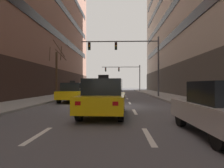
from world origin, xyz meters
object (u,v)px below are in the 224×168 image
Objects in this scene: car_driving_2 at (83,91)px; street_tree_0 at (57,71)px; car_driving_6 at (114,89)px; taxi_driving_5 at (104,98)px; taxi_driving_4 at (73,93)px; traffic_signal_0 at (132,54)px; car_driving_1 at (112,91)px; traffic_signal_1 at (126,72)px; taxi_driving_0 at (98,88)px; car_driving_3 at (115,87)px; car_parked_0 at (223,109)px.

street_tree_0 is at bearing -172.02° from car_driving_2.
street_tree_0 is (-6.12, -5.81, 2.09)m from car_driving_6.
taxi_driving_4 is at bearing 113.55° from taxi_driving_5.
car_driving_6 reaches higher than car_driving_2.
taxi_driving_5 is at bearing -99.26° from traffic_signal_0.
traffic_signal_1 reaches higher than car_driving_1.
taxi_driving_4 is (-0.07, -18.19, -0.07)m from taxi_driving_0.
taxi_driving_5 is 0.53× the size of traffic_signal_0.
car_driving_6 is at bearing 89.97° from car_driving_1.
car_driving_3 is 0.55× the size of traffic_signal_1.
car_driving_6 is (-0.04, 18.11, -0.03)m from taxi_driving_5.
traffic_signal_1 is (5.20, 7.76, 3.24)m from taxi_driving_0.
car_driving_1 is 5.27m from taxi_driving_4.
car_driving_2 is 6.29m from car_driving_6.
car_driving_2 is 0.95× the size of car_driving_3.
traffic_signal_0 is at bearing 5.60° from street_tree_0.
car_driving_1 is at bearing -7.28° from street_tree_0.
car_driving_6 is 0.54× the size of traffic_signal_1.
taxi_driving_0 is 18.19m from taxi_driving_4.
taxi_driving_0 reaches higher than car_driving_2.
street_tree_0 is (-2.99, 5.02, 2.12)m from taxi_driving_4.
taxi_driving_0 is 7.98m from car_driving_6.
street_tree_0 is at bearing -136.52° from car_driving_6.
car_driving_6 is at bearing -67.41° from taxi_driving_0.
traffic_signal_0 is at bearing 36.23° from car_driving_1.
taxi_driving_4 is at bearing -132.35° from traffic_signal_0.
car_driving_3 reaches higher than car_driving_2.
car_driving_3 is at bearing 90.18° from car_driving_1.
taxi_driving_4 is (0.09, -5.42, 0.00)m from car_driving_2.
car_driving_3 is at bearing 79.88° from taxi_driving_4.
street_tree_0 is (-6.16, 12.30, 2.06)m from taxi_driving_5.
car_driving_3 is 6.52m from car_driving_6.
taxi_driving_5 is 13.89m from traffic_signal_0.
taxi_driving_5 reaches higher than car_driving_2.
car_parked_0 is at bearing -80.31° from car_driving_6.
taxi_driving_0 is at bearing 112.98° from traffic_signal_0.
taxi_driving_5 is 18.11m from car_driving_6.
street_tree_0 is at bearing 121.88° from car_parked_0.
taxi_driving_0 is 1.08× the size of car_driving_2.
street_tree_0 is (-6.12, 0.78, 2.13)m from car_driving_1.
car_driving_3 is 28.35m from car_parked_0.
taxi_driving_5 is at bearing -66.45° from taxi_driving_4.
car_driving_3 is (-0.04, 13.11, 0.30)m from car_driving_1.
traffic_signal_1 is (-0.04, 20.11, -0.80)m from traffic_signal_0.
car_driving_1 is at bearing -77.63° from taxi_driving_0.
car_driving_1 is at bearing -143.77° from traffic_signal_0.
street_tree_0 reaches higher than car_driving_2.
taxi_driving_0 reaches higher than car_driving_1.
car_parked_0 is at bearing -76.17° from car_driving_1.
car_driving_2 is at bearing 7.98° from street_tree_0.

